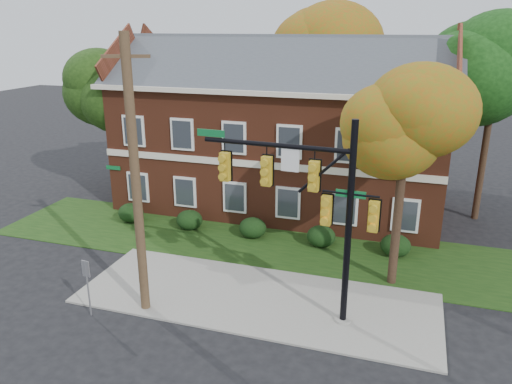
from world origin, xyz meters
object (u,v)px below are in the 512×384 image
(hedge_center, at_px, (253,228))
(apartment_building, at_px, (281,122))
(hedge_far_left, at_px, (131,213))
(utility_pole, at_px, (136,180))
(tree_far_rear, at_px, (331,47))
(traffic_signal, at_px, (311,198))
(hedge_left, at_px, (189,220))
(hedge_right, at_px, (321,236))
(tree_right_rear, at_px, (504,70))
(tree_near_right, at_px, (412,126))
(tree_left_rear, at_px, (119,88))
(sign_post, at_px, (87,279))
(hedge_far_right, at_px, (396,245))

(hedge_center, bearing_deg, apartment_building, 90.00)
(hedge_far_left, distance_m, utility_pole, 10.33)
(tree_far_rear, height_order, traffic_signal, tree_far_rear)
(hedge_left, xyz_separation_m, hedge_right, (7.00, 0.00, 0.00))
(hedge_center, height_order, utility_pole, utility_pole)
(tree_right_rear, bearing_deg, apartment_building, -175.67)
(apartment_building, xyz_separation_m, tree_near_right, (7.22, -8.09, 1.68))
(tree_left_rear, height_order, tree_far_rear, tree_far_rear)
(hedge_far_left, bearing_deg, apartment_building, 36.89)
(hedge_far_left, relative_size, sign_post, 0.63)
(hedge_far_right, relative_size, tree_far_rear, 0.12)
(hedge_far_right, xyz_separation_m, traffic_signal, (-2.84, -6.22, 4.09))
(tree_near_right, xyz_separation_m, tree_right_rear, (4.09, 8.95, 1.45))
(sign_post, bearing_deg, hedge_right, 58.16)
(hedge_center, bearing_deg, tree_right_rear, 28.37)
(hedge_far_left, distance_m, tree_far_rear, 17.61)
(tree_right_rear, bearing_deg, hedge_left, -157.58)
(tree_right_rear, bearing_deg, hedge_far_right, -125.23)
(sign_post, bearing_deg, apartment_building, 83.01)
(hedge_right, bearing_deg, traffic_signal, -83.94)
(hedge_far_left, xyz_separation_m, sign_post, (3.50, -8.65, 0.99))
(tree_near_right, relative_size, tree_far_rear, 0.74)
(tree_far_rear, height_order, sign_post, tree_far_rear)
(apartment_building, relative_size, sign_post, 8.41)
(hedge_left, bearing_deg, tree_far_rear, 69.71)
(hedge_center, relative_size, hedge_right, 1.00)
(tree_near_right, relative_size, traffic_signal, 1.15)
(tree_far_rear, bearing_deg, hedge_right, -80.64)
(hedge_left, height_order, tree_far_rear, tree_far_rear)
(tree_left_rear, relative_size, tree_right_rear, 0.84)
(apartment_building, relative_size, hedge_center, 13.43)
(traffic_signal, bearing_deg, tree_right_rear, 63.32)
(hedge_far_left, height_order, sign_post, sign_post)
(tree_left_rear, bearing_deg, hedge_right, -17.37)
(hedge_far_right, distance_m, tree_right_rear, 10.66)
(tree_near_right, distance_m, traffic_signal, 5.01)
(hedge_center, height_order, sign_post, sign_post)
(hedge_center, distance_m, sign_post, 9.39)
(tree_left_rear, bearing_deg, utility_pole, -55.99)
(hedge_left, relative_size, sign_post, 0.63)
(traffic_signal, bearing_deg, utility_pole, -163.15)
(hedge_far_left, distance_m, tree_right_rear, 20.75)
(apartment_building, height_order, hedge_center, apartment_building)
(utility_pole, bearing_deg, apartment_building, 61.14)
(tree_right_rear, xyz_separation_m, utility_pole, (-13.10, -13.75, -3.01))
(hedge_right, relative_size, tree_right_rear, 0.13)
(tree_near_right, bearing_deg, hedge_left, 165.19)
(hedge_right, height_order, hedge_far_right, same)
(hedge_far_right, distance_m, tree_near_right, 6.77)
(hedge_left, bearing_deg, tree_left_rear, 146.41)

